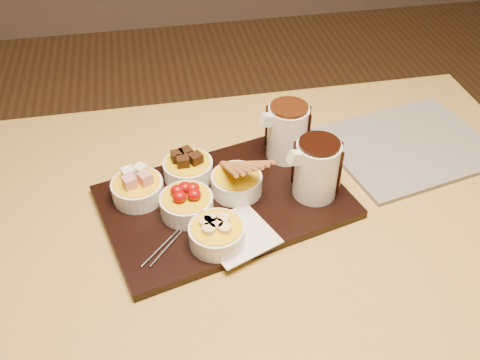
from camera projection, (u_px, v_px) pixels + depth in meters
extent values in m
cube|color=#BD9846|center=(267.00, 210.00, 1.07)|extent=(1.20, 0.80, 0.04)
cylinder|color=#BD9846|center=(46.00, 250.00, 1.49)|extent=(0.06, 0.06, 0.71)
cylinder|color=#BD9846|center=(408.00, 199.00, 1.65)|extent=(0.06, 0.06, 0.71)
cube|color=black|center=(225.00, 202.00, 1.04)|extent=(0.52, 0.41, 0.02)
cube|color=white|center=(238.00, 235.00, 0.96)|extent=(0.16, 0.16, 0.00)
cylinder|color=white|center=(138.00, 190.00, 1.03)|extent=(0.10, 0.10, 0.04)
cylinder|color=white|center=(188.00, 170.00, 1.07)|extent=(0.10, 0.10, 0.04)
cylinder|color=white|center=(187.00, 205.00, 1.00)|extent=(0.10, 0.10, 0.04)
cylinder|color=white|center=(237.00, 184.00, 1.04)|extent=(0.10, 0.10, 0.04)
cylinder|color=white|center=(217.00, 235.00, 0.94)|extent=(0.10, 0.10, 0.04)
cylinder|color=silver|center=(316.00, 170.00, 1.01)|extent=(0.10, 0.10, 0.12)
cylinder|color=silver|center=(287.00, 132.00, 1.11)|extent=(0.10, 0.10, 0.12)
cube|color=beige|center=(409.00, 145.00, 1.19)|extent=(0.40, 0.34, 0.01)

